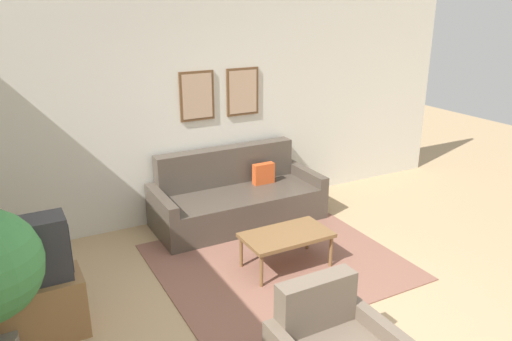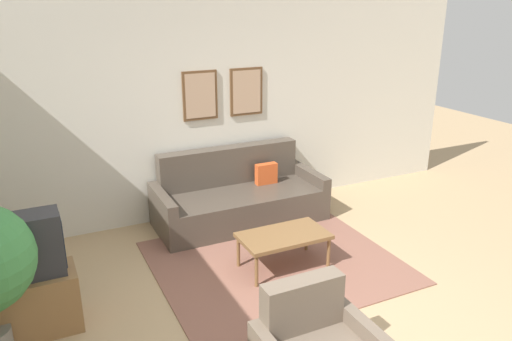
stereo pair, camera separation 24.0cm
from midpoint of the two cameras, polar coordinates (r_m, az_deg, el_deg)
The scene contains 6 objects.
area_rug at distance 5.42m, azimuth 3.49°, elevation -10.42°, with size 2.48×2.15×0.01m.
wall_back at distance 6.20m, azimuth -6.31°, elevation 6.71°, with size 8.00×0.09×2.70m.
couch at distance 6.26m, azimuth -0.92°, elevation -3.19°, with size 2.09×0.90×0.89m.
coffee_table at distance 5.17m, azimuth 4.51°, elevation -7.64°, with size 0.91×0.51×0.39m.
tv_stand at distance 4.64m, azimuth -23.33°, elevation -13.96°, with size 0.82×0.41×0.53m.
tv at distance 4.38m, azimuth -24.21°, elevation -8.10°, with size 0.69×0.28×0.53m.
Camera 2 is at (-1.89, -2.85, 2.67)m, focal length 35.00 mm.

